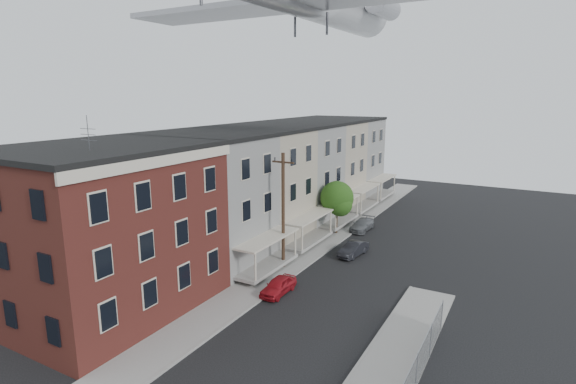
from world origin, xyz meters
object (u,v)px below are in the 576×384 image
at_px(utility_pole, 283,210).
at_px(street_tree, 338,200).
at_px(car_mid, 353,249).
at_px(car_near, 278,286).
at_px(car_far, 362,225).

height_order(utility_pole, street_tree, utility_pole).
bearing_deg(car_mid, car_near, -93.06).
relative_size(utility_pole, car_mid, 2.59).
relative_size(car_near, car_far, 0.85).
height_order(street_tree, car_near, street_tree).
height_order(utility_pole, car_near, utility_pole).
bearing_deg(car_mid, car_far, 111.92).
distance_m(street_tree, car_mid, 6.55).
distance_m(street_tree, car_far, 4.11).
xyz_separation_m(street_tree, car_near, (1.67, -14.13, -2.89)).
xyz_separation_m(utility_pole, car_mid, (3.80, 5.17, -4.10)).
height_order(utility_pole, car_mid, utility_pole).
bearing_deg(street_tree, utility_pole, -91.89).
bearing_deg(car_near, car_mid, 79.66).
height_order(car_mid, car_far, car_mid).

